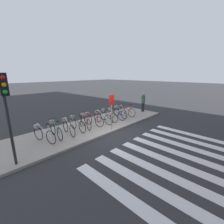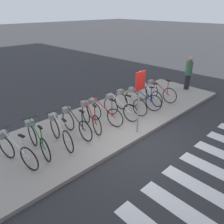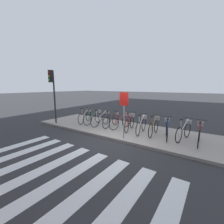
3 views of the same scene
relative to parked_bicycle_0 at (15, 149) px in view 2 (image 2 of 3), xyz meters
name	(u,v)px [view 2 (image 2 of 3)]	position (x,y,z in m)	size (l,w,h in m)	color
ground_plane	(137,142)	(3.33, -1.55, -0.57)	(120.00, 120.00, 0.00)	#2D2D30
sidewalk	(103,123)	(3.33, 0.12, -0.51)	(12.30, 3.35, 0.12)	#9E9389
parked_bicycle_0	(15,149)	(0.00, 0.00, 0.00)	(0.56, 1.64, 1.03)	black
parked_bicycle_1	(37,138)	(0.69, 0.09, 0.00)	(0.46, 1.68, 1.03)	black
parked_bicycle_2	(60,131)	(1.40, 0.00, 0.00)	(0.46, 1.67, 1.03)	black
parked_bicycle_3	(75,122)	(2.06, 0.13, 0.00)	(0.46, 1.68, 1.03)	black
parked_bicycle_4	(90,116)	(2.72, 0.14, 0.00)	(0.60, 1.63, 1.03)	black
parked_bicycle_5	(102,111)	(3.28, 0.12, 0.00)	(0.49, 1.66, 1.03)	black
parked_bicycle_6	(119,107)	(4.02, 0.00, 0.00)	(0.46, 1.68, 1.03)	black
parked_bicycle_7	(128,102)	(4.67, 0.07, 0.00)	(0.46, 1.68, 1.03)	black
parked_bicycle_8	(141,98)	(5.31, -0.05, 0.00)	(0.61, 1.63, 1.03)	black
parked_bicycle_9	(148,93)	(6.04, 0.13, 0.00)	(0.52, 1.65, 1.03)	black
parked_bicycle_10	(159,90)	(6.65, -0.02, 0.00)	(0.46, 1.68, 1.03)	black
pedestrian	(188,73)	(8.94, -0.19, 0.44)	(0.34, 0.34, 1.69)	#23232D
sign_post	(139,92)	(3.67, -1.26, 1.02)	(0.44, 0.07, 2.15)	#99999E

